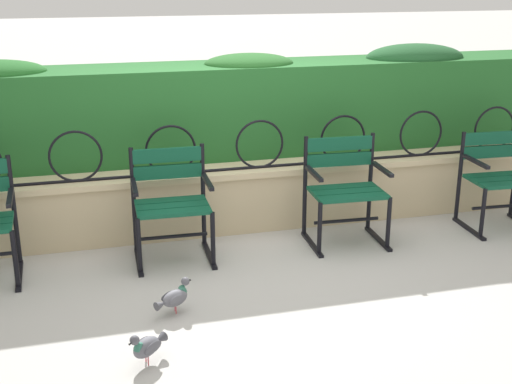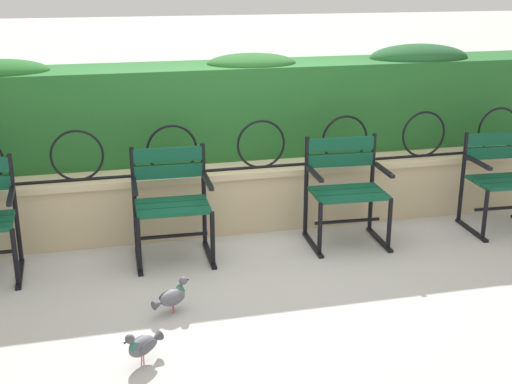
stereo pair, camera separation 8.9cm
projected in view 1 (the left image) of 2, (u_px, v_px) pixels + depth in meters
name	position (u px, v px, depth m)	size (l,w,h in m)	color
ground_plane	(259.00, 263.00, 5.19)	(60.00, 60.00, 0.00)	#B7B5AF
stone_wall	(235.00, 197.00, 5.82)	(7.08, 0.41, 0.55)	#C6B289
iron_arch_fence	(218.00, 150.00, 5.57)	(6.55, 0.02, 0.42)	black
hedge_row	(224.00, 105.00, 6.08)	(6.94, 0.69, 0.94)	#236028
park_chair_centre_left	(171.00, 201.00, 5.17)	(0.61, 0.54, 0.86)	#0F4C33
park_chair_centre_right	(345.00, 187.00, 5.50)	(0.64, 0.55, 0.86)	#0F4C33
park_chair_rightmost	(498.00, 176.00, 5.83)	(0.61, 0.55, 0.82)	#0F4C33
pigeon_near_chairs	(147.00, 346.00, 3.83)	(0.24, 0.23, 0.22)	#5B5B66
pigeon_far_side	(174.00, 297.00, 4.40)	(0.27, 0.19, 0.22)	slate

